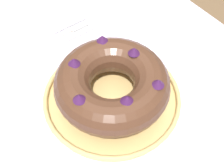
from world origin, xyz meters
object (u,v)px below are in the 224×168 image
object	(u,v)px
bundt_cake	(112,84)
cake_knife	(64,40)
fork	(64,34)
serving_knife	(51,33)
serving_dish	(112,98)

from	to	relation	value
bundt_cake	cake_knife	world-z (taller)	bundt_cake
fork	serving_knife	xyz separation A→B (m)	(-0.03, -0.03, 0.00)
serving_dish	fork	bearing A→B (deg)	174.24
serving_dish	bundt_cake	bearing A→B (deg)	85.41
serving_dish	bundt_cake	xyz separation A→B (m)	(0.00, 0.00, 0.06)
bundt_cake	fork	bearing A→B (deg)	174.24
serving_knife	bundt_cake	bearing A→B (deg)	0.60
bundt_cake	serving_knife	size ratio (longest dim) A/B	1.32
fork	cake_knife	xyz separation A→B (m)	(0.02, -0.02, -0.00)
serving_knife	cake_knife	distance (m)	0.05
bundt_cake	fork	xyz separation A→B (m)	(-0.28, 0.03, -0.07)
bundt_cake	fork	world-z (taller)	bundt_cake
bundt_cake	serving_knife	distance (m)	0.32
serving_dish	fork	xyz separation A→B (m)	(-0.28, 0.03, -0.01)
serving_knife	cake_knife	size ratio (longest dim) A/B	1.19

